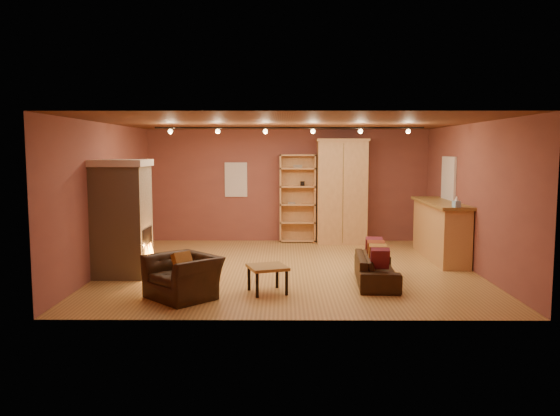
{
  "coord_description": "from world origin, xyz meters",
  "views": [
    {
      "loc": [
        -0.11,
        -10.42,
        2.29
      ],
      "look_at": [
        -0.18,
        0.2,
        1.16
      ],
      "focal_mm": 35.0,
      "sensor_mm": 36.0,
      "label": 1
    }
  ],
  "objects_px": {
    "armchair": "(183,270)",
    "coffee_table": "(267,270)",
    "fireplace": "(122,218)",
    "loveseat": "(376,263)",
    "bookcase": "(298,198)",
    "armoire": "(342,191)",
    "bar_counter": "(440,230)"
  },
  "relations": [
    {
      "from": "armchair",
      "to": "coffee_table",
      "type": "xyz_separation_m",
      "value": [
        1.3,
        0.32,
        -0.07
      ]
    },
    {
      "from": "coffee_table",
      "to": "armchair",
      "type": "bearing_deg",
      "value": -166.22
    },
    {
      "from": "bar_counter",
      "to": "coffee_table",
      "type": "xyz_separation_m",
      "value": [
        -3.57,
        -2.79,
        -0.24
      ]
    },
    {
      "from": "fireplace",
      "to": "loveseat",
      "type": "distance_m",
      "value": 4.63
    },
    {
      "from": "bookcase",
      "to": "coffee_table",
      "type": "distance_m",
      "value": 5.04
    },
    {
      "from": "fireplace",
      "to": "coffee_table",
      "type": "distance_m",
      "value": 3.02
    },
    {
      "from": "armchair",
      "to": "coffee_table",
      "type": "distance_m",
      "value": 1.34
    },
    {
      "from": "bookcase",
      "to": "loveseat",
      "type": "height_order",
      "value": "bookcase"
    },
    {
      "from": "fireplace",
      "to": "coffee_table",
      "type": "height_order",
      "value": "fireplace"
    },
    {
      "from": "armoire",
      "to": "bar_counter",
      "type": "relative_size",
      "value": 1.01
    },
    {
      "from": "bar_counter",
      "to": "coffee_table",
      "type": "height_order",
      "value": "bar_counter"
    },
    {
      "from": "fireplace",
      "to": "bookcase",
      "type": "distance_m",
      "value": 4.97
    },
    {
      "from": "fireplace",
      "to": "loveseat",
      "type": "height_order",
      "value": "fireplace"
    },
    {
      "from": "bar_counter",
      "to": "armchair",
      "type": "bearing_deg",
      "value": -147.43
    },
    {
      "from": "fireplace",
      "to": "bookcase",
      "type": "height_order",
      "value": "bookcase"
    },
    {
      "from": "bar_counter",
      "to": "loveseat",
      "type": "relative_size",
      "value": 1.48
    },
    {
      "from": "coffee_table",
      "to": "loveseat",
      "type": "bearing_deg",
      "value": 19.04
    },
    {
      "from": "fireplace",
      "to": "bookcase",
      "type": "xyz_separation_m",
      "value": [
        3.28,
        3.73,
        0.05
      ]
    },
    {
      "from": "bookcase",
      "to": "coffee_table",
      "type": "bearing_deg",
      "value": -97.01
    },
    {
      "from": "armchair",
      "to": "fireplace",
      "type": "bearing_deg",
      "value": 176.54
    },
    {
      "from": "bar_counter",
      "to": "loveseat",
      "type": "xyz_separation_m",
      "value": [
        -1.7,
        -2.15,
        -0.27
      ]
    },
    {
      "from": "armchair",
      "to": "coffee_table",
      "type": "relative_size",
      "value": 1.62
    },
    {
      "from": "bookcase",
      "to": "coffee_table",
      "type": "relative_size",
      "value": 2.96
    },
    {
      "from": "bookcase",
      "to": "armchair",
      "type": "relative_size",
      "value": 1.83
    },
    {
      "from": "bookcase",
      "to": "coffee_table",
      "type": "xyz_separation_m",
      "value": [
        -0.61,
        -4.95,
        -0.73
      ]
    },
    {
      "from": "armoire",
      "to": "loveseat",
      "type": "xyz_separation_m",
      "value": [
        0.18,
        -4.1,
        -0.94
      ]
    },
    {
      "from": "armoire",
      "to": "loveseat",
      "type": "relative_size",
      "value": 1.49
    },
    {
      "from": "bookcase",
      "to": "fireplace",
      "type": "bearing_deg",
      "value": -131.33
    },
    {
      "from": "armoire",
      "to": "armchair",
      "type": "height_order",
      "value": "armoire"
    },
    {
      "from": "loveseat",
      "to": "armchair",
      "type": "relative_size",
      "value": 1.44
    },
    {
      "from": "armoire",
      "to": "bookcase",
      "type": "bearing_deg",
      "value": 168.93
    },
    {
      "from": "fireplace",
      "to": "armoire",
      "type": "xyz_separation_m",
      "value": [
        4.36,
        3.52,
        0.22
      ]
    }
  ]
}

